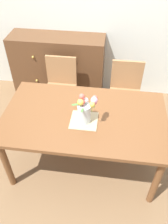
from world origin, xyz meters
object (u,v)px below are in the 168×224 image
(dresser, at_px, (59,67))
(flower_vase, at_px, (85,109))
(dining_table, at_px, (84,121))
(chair_right, at_px, (125,90))
(chair_left, at_px, (61,85))

(dresser, xyz_separation_m, flower_vase, (0.60, -1.41, 0.42))
(dining_table, height_order, chair_right, chair_right)
(dining_table, distance_m, flower_vase, 0.26)
(chair_right, bearing_deg, chair_left, 0.00)
(dresser, bearing_deg, flower_vase, -66.83)
(chair_right, height_order, dresser, dresser)
(dining_table, bearing_deg, dresser, 113.85)
(dining_table, height_order, flower_vase, flower_vase)
(dresser, distance_m, flower_vase, 1.59)
(dining_table, height_order, chair_left, chair_left)
(chair_left, height_order, chair_right, same)
(dining_table, relative_size, dresser, 1.22)
(chair_left, xyz_separation_m, chair_right, (0.90, 0.00, 0.00))
(chair_left, xyz_separation_m, flower_vase, (0.46, -0.92, 0.40))
(dining_table, xyz_separation_m, chair_right, (0.45, 0.85, -0.16))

